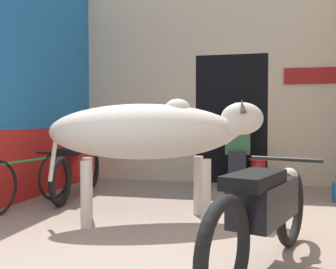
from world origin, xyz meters
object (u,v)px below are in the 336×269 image
(bicycle, at_px, (28,181))
(shopkeeper_seated, at_px, (238,145))
(plastic_stool, at_px, (258,172))
(motorcycle_far, at_px, (78,167))
(motorcycle_near, at_px, (264,210))
(cow, at_px, (154,132))

(bicycle, bearing_deg, shopkeeper_seated, 39.87)
(shopkeeper_seated, distance_m, plastic_stool, 0.54)
(motorcycle_far, xyz_separation_m, plastic_stool, (2.47, 1.27, -0.17))
(bicycle, bearing_deg, motorcycle_near, -27.46)
(motorcycle_near, bearing_deg, cow, 132.82)
(motorcycle_far, height_order, plastic_stool, motorcycle_far)
(bicycle, relative_size, plastic_stool, 3.44)
(shopkeeper_seated, bearing_deg, motorcycle_near, -83.88)
(motorcycle_far, bearing_deg, cow, -36.23)
(motorcycle_near, xyz_separation_m, motorcycle_far, (-2.53, 2.25, -0.02))
(shopkeeper_seated, bearing_deg, plastic_stool, 3.78)
(cow, height_order, shopkeeper_seated, cow)
(plastic_stool, bearing_deg, motorcycle_near, -89.08)
(bicycle, distance_m, plastic_stool, 3.43)
(motorcycle_far, bearing_deg, motorcycle_near, -41.60)
(cow, distance_m, plastic_stool, 2.62)
(motorcycle_near, height_order, bicycle, motorcycle_near)
(bicycle, xyz_separation_m, plastic_stool, (2.75, 2.05, -0.08))
(bicycle, bearing_deg, plastic_stool, 36.74)
(cow, relative_size, shopkeeper_seated, 1.80)
(cow, xyz_separation_m, motorcycle_far, (-1.40, 1.02, -0.52))
(motorcycle_far, distance_m, bicycle, 0.84)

